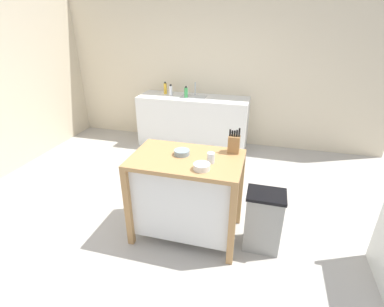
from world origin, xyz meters
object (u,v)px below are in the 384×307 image
(bowl_ceramic_small, at_px, (182,152))
(trash_bin, at_px, (263,221))
(sink_faucet, at_px, (195,89))
(bottle_dish_soap, at_px, (186,92))
(bottle_spray_cleaner, at_px, (171,90))
(knife_block, at_px, (234,144))
(kitchen_island, at_px, (187,192))
(bowl_ceramic_wide, at_px, (202,166))
(drinking_cup, at_px, (211,158))
(bottle_hand_soap, at_px, (165,88))

(bowl_ceramic_small, distance_m, trash_bin, 1.03)
(sink_faucet, xyz_separation_m, bottle_dish_soap, (-0.11, -0.20, -0.02))
(bowl_ceramic_small, relative_size, bottle_spray_cleaner, 0.79)
(trash_bin, relative_size, bottle_dish_soap, 3.34)
(knife_block, relative_size, bowl_ceramic_small, 1.69)
(knife_block, distance_m, bowl_ceramic_small, 0.51)
(kitchen_island, height_order, bottle_spray_cleaner, bottle_spray_cleaner)
(bottle_spray_cleaner, bearing_deg, bottle_dish_soap, -10.87)
(bowl_ceramic_wide, relative_size, sink_faucet, 0.67)
(bowl_ceramic_small, relative_size, sink_faucet, 0.69)
(knife_block, height_order, bottle_dish_soap, knife_block)
(bottle_spray_cleaner, distance_m, bottle_dish_soap, 0.30)
(bowl_ceramic_small, bearing_deg, knife_block, 21.66)
(sink_faucet, height_order, bottle_dish_soap, sink_faucet)
(bottle_dish_soap, bearing_deg, bottle_spray_cleaner, 169.13)
(kitchen_island, relative_size, drinking_cup, 10.79)
(drinking_cup, relative_size, sink_faucet, 0.45)
(kitchen_island, relative_size, bottle_spray_cleaner, 5.59)
(knife_block, height_order, drinking_cup, knife_block)
(bowl_ceramic_small, relative_size, drinking_cup, 1.53)
(trash_bin, distance_m, bottle_spray_cleaner, 2.95)
(kitchen_island, distance_m, bottle_hand_soap, 2.67)
(trash_bin, bearing_deg, bottle_dish_soap, 122.52)
(bowl_ceramic_wide, height_order, bottle_spray_cleaner, bottle_spray_cleaner)
(knife_block, relative_size, bottle_spray_cleaner, 1.33)
(knife_block, relative_size, bottle_hand_soap, 1.22)
(bowl_ceramic_wide, xyz_separation_m, sink_faucet, (-0.75, 2.63, 0.07))
(bottle_hand_soap, bearing_deg, bottle_dish_soap, -19.37)
(knife_block, distance_m, bottle_dish_soap, 2.28)
(trash_bin, bearing_deg, bottle_hand_soap, 127.76)
(bowl_ceramic_wide, bearing_deg, kitchen_island, 135.49)
(kitchen_island, relative_size, trash_bin, 1.70)
(bowl_ceramic_small, xyz_separation_m, drinking_cup, (0.30, -0.09, 0.02))
(knife_block, xyz_separation_m, sink_faucet, (-0.97, 2.20, 0.00))
(bowl_ceramic_wide, xyz_separation_m, bottle_dish_soap, (-0.86, 2.43, 0.04))
(bowl_ceramic_wide, height_order, sink_faucet, sink_faucet)
(bowl_ceramic_small, height_order, drinking_cup, drinking_cup)
(bowl_ceramic_wide, bearing_deg, drinking_cup, 71.28)
(knife_block, height_order, bowl_ceramic_wide, knife_block)
(bowl_ceramic_small, xyz_separation_m, bottle_hand_soap, (-1.02, 2.34, 0.06))
(bowl_ceramic_wide, relative_size, bottle_dish_soap, 0.79)
(drinking_cup, xyz_separation_m, bottle_dish_soap, (-0.91, 2.29, 0.02))
(drinking_cup, relative_size, bottle_spray_cleaner, 0.52)
(kitchen_island, relative_size, sink_faucet, 4.85)
(drinking_cup, height_order, bottle_hand_soap, bottle_hand_soap)
(bowl_ceramic_wide, height_order, bottle_hand_soap, bottle_hand_soap)
(bottle_dish_soap, bearing_deg, kitchen_island, -73.58)
(bottle_dish_soap, bearing_deg, trash_bin, -57.48)
(knife_block, xyz_separation_m, bowl_ceramic_wide, (-0.22, -0.43, -0.06))
(kitchen_island, relative_size, bottle_dish_soap, 5.67)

